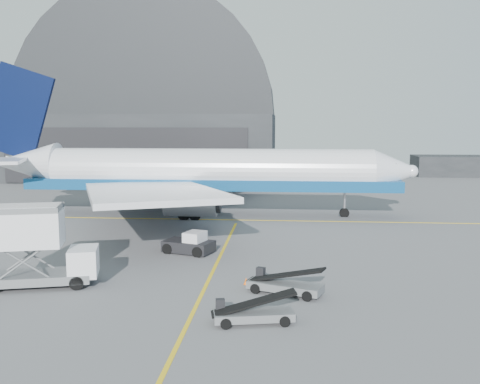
# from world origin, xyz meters

# --- Properties ---
(ground) EXTENTS (200.00, 200.00, 0.00)m
(ground) POSITION_xyz_m (0.00, 0.00, 0.00)
(ground) COLOR #565659
(ground) RESTS_ON ground
(taxi_lines) EXTENTS (80.00, 42.12, 0.02)m
(taxi_lines) POSITION_xyz_m (0.00, 12.67, 0.01)
(taxi_lines) COLOR yellow
(taxi_lines) RESTS_ON ground
(hangar) EXTENTS (50.00, 28.30, 28.00)m
(hangar) POSITION_xyz_m (-22.00, 64.95, 9.54)
(hangar) COLOR black
(hangar) RESTS_ON ground
(distant_bldg_a) EXTENTS (14.00, 8.00, 4.00)m
(distant_bldg_a) POSITION_xyz_m (38.00, 72.00, 0.00)
(distant_bldg_a) COLOR black
(distant_bldg_a) RESTS_ON ground
(airliner) EXTENTS (50.42, 48.89, 17.69)m
(airliner) POSITION_xyz_m (-5.32, 22.93, 4.95)
(airliner) COLOR white
(airliner) RESTS_ON ground
(catering_truck) EXTENTS (7.72, 4.47, 5.00)m
(catering_truck) POSITION_xyz_m (-11.00, -4.84, 2.53)
(catering_truck) COLOR slate
(catering_truck) RESTS_ON ground
(pushback_tug) EXTENTS (4.47, 3.42, 1.84)m
(pushback_tug) POSITION_xyz_m (-2.61, 4.96, 0.69)
(pushback_tug) COLOR black
(pushback_tug) RESTS_ON ground
(belt_loader_a) EXTENTS (4.64, 2.27, 1.73)m
(belt_loader_a) POSITION_xyz_m (3.44, -10.04, 0.53)
(belt_loader_a) COLOR slate
(belt_loader_a) RESTS_ON ground
(belt_loader_b) EXTENTS (5.01, 3.12, 1.89)m
(belt_loader_b) POSITION_xyz_m (5.12, -4.95, 0.58)
(belt_loader_b) COLOR slate
(belt_loader_b) RESTS_ON ground
(traffic_cone) EXTENTS (0.32, 0.32, 0.46)m
(traffic_cone) POSITION_xyz_m (2.60, -3.25, 0.22)
(traffic_cone) COLOR #FF5F08
(traffic_cone) RESTS_ON ground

